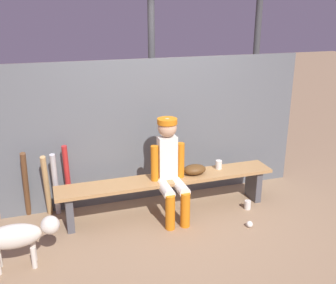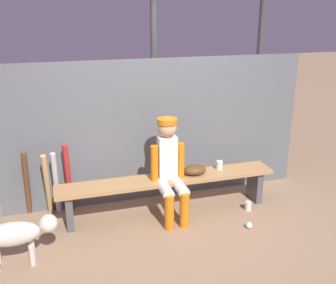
# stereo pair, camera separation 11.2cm
# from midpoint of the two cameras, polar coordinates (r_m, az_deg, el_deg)

# --- Properties ---
(ground_plane) EXTENTS (30.00, 30.00, 0.00)m
(ground_plane) POSITION_cam_midpoint_polar(r_m,az_deg,el_deg) (4.89, 0.67, -10.08)
(ground_plane) COLOR #937556
(chainlink_fence) EXTENTS (3.88, 0.03, 1.81)m
(chainlink_fence) POSITION_cam_midpoint_polar(r_m,az_deg,el_deg) (4.95, -0.89, 1.65)
(chainlink_fence) COLOR #595E63
(chainlink_fence) RESTS_ON ground_plane
(dugout_bench) EXTENTS (2.64, 0.36, 0.46)m
(dugout_bench) POSITION_cam_midpoint_polar(r_m,az_deg,el_deg) (4.73, 0.68, -6.28)
(dugout_bench) COLOR #AD7F4C
(dugout_bench) RESTS_ON ground_plane
(player_seated) EXTENTS (0.41, 0.55, 1.19)m
(player_seated) POSITION_cam_midpoint_polar(r_m,az_deg,el_deg) (4.51, 1.00, -3.57)
(player_seated) COLOR silver
(player_seated) RESTS_ON ground_plane
(baseball_glove) EXTENTS (0.28, 0.20, 0.12)m
(baseball_glove) POSITION_cam_midpoint_polar(r_m,az_deg,el_deg) (4.77, 4.61, -4.06)
(baseball_glove) COLOR #593819
(baseball_glove) RESTS_ON dugout_bench
(bat_aluminum_red) EXTENTS (0.09, 0.17, 0.88)m
(bat_aluminum_red) POSITION_cam_midpoint_polar(r_m,az_deg,el_deg) (4.84, -13.66, -5.18)
(bat_aluminum_red) COLOR #B22323
(bat_aluminum_red) RESTS_ON ground_plane
(bat_aluminum_silver) EXTENTS (0.08, 0.20, 0.82)m
(bat_aluminum_silver) POSITION_cam_midpoint_polar(r_m,az_deg,el_deg) (4.82, -15.32, -5.85)
(bat_aluminum_silver) COLOR #B7B7BC
(bat_aluminum_silver) RESTS_ON ground_plane
(bat_wood_tan) EXTENTS (0.09, 0.26, 0.81)m
(bat_wood_tan) POSITION_cam_midpoint_polar(r_m,az_deg,el_deg) (4.82, -16.51, -5.97)
(bat_wood_tan) COLOR tan
(bat_wood_tan) RESTS_ON ground_plane
(bat_wood_dark) EXTENTS (0.10, 0.26, 0.86)m
(bat_wood_dark) POSITION_cam_midpoint_polar(r_m,az_deg,el_deg) (4.87, -19.22, -5.70)
(bat_wood_dark) COLOR brown
(bat_wood_dark) RESTS_ON ground_plane
(baseball) EXTENTS (0.07, 0.07, 0.07)m
(baseball) POSITION_cam_midpoint_polar(r_m,az_deg,el_deg) (4.64, 12.41, -11.76)
(baseball) COLOR white
(baseball) RESTS_ON ground_plane
(cup_on_ground) EXTENTS (0.08, 0.08, 0.11)m
(cup_on_ground) POSITION_cam_midpoint_polar(r_m,az_deg,el_deg) (5.01, 12.21, -9.06)
(cup_on_ground) COLOR silver
(cup_on_ground) RESTS_ON ground_plane
(cup_on_bench) EXTENTS (0.08, 0.08, 0.11)m
(cup_on_bench) POSITION_cam_midpoint_polar(r_m,az_deg,el_deg) (4.95, 8.13, -3.36)
(cup_on_bench) COLOR silver
(cup_on_bench) RESTS_ON dugout_bench
(dog) EXTENTS (0.84, 0.20, 0.49)m
(dog) POSITION_cam_midpoint_polar(r_m,az_deg,el_deg) (4.07, -20.21, -12.41)
(dog) COLOR beige
(dog) RESTS_ON ground_plane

